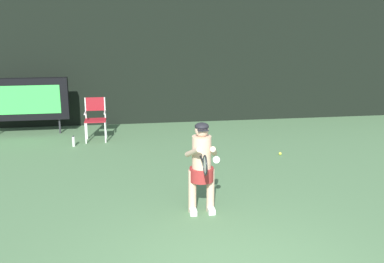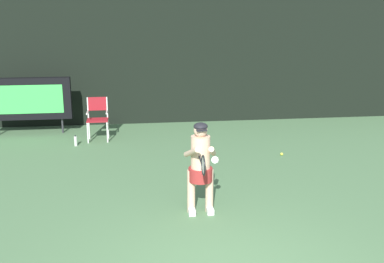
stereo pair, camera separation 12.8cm
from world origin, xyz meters
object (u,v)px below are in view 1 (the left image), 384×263
at_px(water_bottle, 74,141).
at_px(tennis_racket, 205,165).
at_px(tennis_ball_loose, 280,154).
at_px(tennis_player, 202,164).
at_px(scoreboard, 25,99).
at_px(umpire_chair, 95,116).

bearing_deg(water_bottle, tennis_racket, -62.67).
bearing_deg(tennis_ball_loose, water_bottle, 163.71).
bearing_deg(tennis_player, water_bottle, 120.63).
distance_m(water_bottle, tennis_racket, 5.33).
xyz_separation_m(water_bottle, tennis_player, (2.46, -4.15, 0.71)).
bearing_deg(tennis_player, scoreboard, 124.60).
xyz_separation_m(umpire_chair, tennis_ball_loose, (4.22, -1.86, -0.58)).
xyz_separation_m(umpire_chair, water_bottle, (-0.52, -0.47, -0.50)).
distance_m(tennis_player, tennis_racket, 0.55).
relative_size(scoreboard, tennis_ball_loose, 32.35).
height_order(umpire_chair, tennis_ball_loose, umpire_chair).
relative_size(water_bottle, tennis_player, 0.18).
bearing_deg(tennis_racket, scoreboard, 111.11).
bearing_deg(tennis_racket, tennis_ball_loose, 44.04).
height_order(scoreboard, water_bottle, scoreboard).
relative_size(scoreboard, tennis_player, 1.46).
xyz_separation_m(water_bottle, tennis_ball_loose, (4.73, -1.38, -0.09)).
height_order(scoreboard, tennis_racket, scoreboard).
bearing_deg(scoreboard, tennis_racket, -58.10).
height_order(water_bottle, tennis_racket, tennis_racket).
bearing_deg(water_bottle, tennis_ball_loose, -16.29).
bearing_deg(umpire_chair, tennis_player, -67.25).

